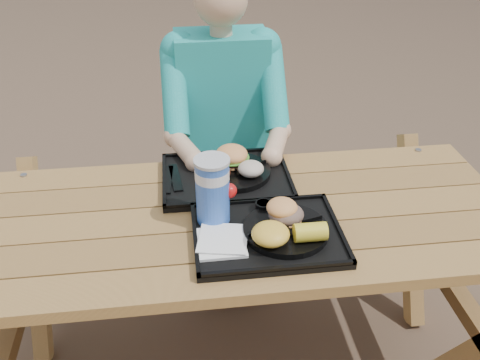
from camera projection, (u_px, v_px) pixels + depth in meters
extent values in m
cube|color=black|center=(267.00, 235.00, 1.63)|extent=(0.45, 0.35, 0.02)
cube|color=black|center=(226.00, 178.00, 1.91)|extent=(0.45, 0.35, 0.02)
cylinder|color=black|center=(286.00, 230.00, 1.62)|extent=(0.26, 0.26, 0.02)
cylinder|color=black|center=(234.00, 172.00, 1.91)|extent=(0.26, 0.26, 0.02)
cube|color=white|center=(220.00, 242.00, 1.57)|extent=(0.15, 0.15, 0.02)
cylinder|color=blue|center=(213.00, 192.00, 1.62)|extent=(0.10, 0.10, 0.21)
cylinder|color=#330705|center=(264.00, 207.00, 1.71)|extent=(0.05, 0.05, 0.03)
cylinder|color=gold|center=(280.00, 205.00, 1.72)|extent=(0.05, 0.05, 0.03)
ellipsoid|color=yellow|center=(271.00, 234.00, 1.54)|extent=(0.11, 0.11, 0.06)
cube|color=black|center=(176.00, 178.00, 1.88)|extent=(0.05, 0.18, 0.01)
ellipsoid|color=#4C1B0F|center=(217.00, 173.00, 1.84)|extent=(0.09, 0.09, 0.04)
ellipsoid|color=beige|center=(251.00, 169.00, 1.85)|extent=(0.09, 0.09, 0.05)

